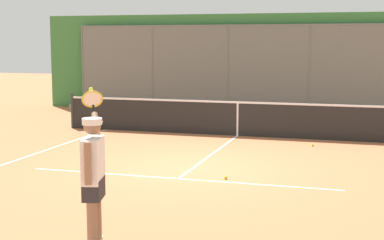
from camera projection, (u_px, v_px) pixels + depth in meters
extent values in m
plane|color=#B76B42|center=(193.00, 168.00, 12.13)|extent=(60.00, 60.00, 0.00)
cube|color=white|center=(178.00, 179.00, 11.18)|extent=(6.20, 0.05, 0.01)
cube|color=white|center=(13.00, 161.00, 12.78)|extent=(0.05, 9.69, 0.01)
cube|color=white|center=(213.00, 153.00, 13.71)|extent=(0.05, 5.33, 0.01)
cylinder|color=slate|center=(309.00, 70.00, 20.31)|extent=(0.07, 0.07, 3.20)
cylinder|color=slate|center=(228.00, 69.00, 21.14)|extent=(0.07, 0.07, 3.20)
cylinder|color=slate|center=(153.00, 68.00, 21.97)|extent=(0.07, 0.07, 3.20)
cylinder|color=slate|center=(83.00, 67.00, 22.80)|extent=(0.07, 0.07, 3.20)
cylinder|color=slate|center=(268.00, 25.00, 20.51)|extent=(14.54, 0.05, 0.05)
cube|color=slate|center=(268.00, 70.00, 20.73)|extent=(14.54, 0.02, 3.20)
cube|color=#387A3D|center=(271.00, 64.00, 21.32)|extent=(17.54, 0.90, 3.59)
cube|color=#ADADA8|center=(266.00, 113.00, 20.76)|extent=(15.54, 0.18, 0.15)
cylinder|color=#2D2D2D|center=(72.00, 110.00, 17.62)|extent=(0.09, 0.09, 1.07)
cube|color=black|center=(238.00, 120.00, 16.18)|extent=(10.11, 0.02, 0.91)
cube|color=white|center=(238.00, 102.00, 16.11)|extent=(10.11, 0.04, 0.05)
cube|color=white|center=(238.00, 120.00, 16.18)|extent=(0.05, 0.04, 0.91)
cylinder|color=#8C664C|center=(92.00, 216.00, 7.22)|extent=(0.13, 0.13, 0.78)
cylinder|color=#8C664C|center=(96.00, 210.00, 7.48)|extent=(0.13, 0.13, 0.78)
cube|color=#28282D|center=(94.00, 189.00, 7.31)|extent=(0.31, 0.45, 0.26)
cube|color=white|center=(93.00, 160.00, 7.26)|extent=(0.32, 0.52, 0.56)
cylinder|color=#8C664C|center=(88.00, 163.00, 6.96)|extent=(0.08, 0.08, 0.52)
cylinder|color=#8C664C|center=(96.00, 124.00, 7.66)|extent=(0.27, 0.37, 0.29)
sphere|color=#8C664C|center=(92.00, 126.00, 7.20)|extent=(0.22, 0.22, 0.22)
cylinder|color=white|center=(92.00, 121.00, 7.19)|extent=(0.30, 0.30, 0.08)
cube|color=white|center=(94.00, 123.00, 7.32)|extent=(0.23, 0.23, 0.02)
cylinder|color=black|center=(94.00, 110.00, 7.87)|extent=(0.11, 0.16, 0.13)
torus|color=gold|center=(92.00, 99.00, 8.03)|extent=(0.35, 0.31, 0.26)
cylinder|color=silver|center=(92.00, 99.00, 8.03)|extent=(0.29, 0.25, 0.21)
sphere|color=#C1D138|center=(91.00, 90.00, 8.19)|extent=(0.07, 0.07, 0.07)
sphere|color=#C1D138|center=(226.00, 177.00, 11.16)|extent=(0.07, 0.07, 0.07)
sphere|color=#C1D138|center=(313.00, 145.00, 14.61)|extent=(0.07, 0.07, 0.07)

